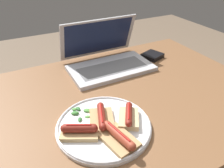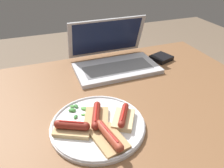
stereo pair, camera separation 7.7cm
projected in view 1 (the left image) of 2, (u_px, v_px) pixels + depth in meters
name	position (u px, v px, depth m)	size (l,w,h in m)	color
desk	(102.00, 118.00, 0.82)	(1.27, 0.77, 0.74)	brown
laptop	(107.00, 59.00, 0.99)	(0.37, 0.27, 0.20)	#B7B7BC
plate	(104.00, 126.00, 0.67)	(0.29, 0.29, 0.02)	silver
sausage_toast_left	(102.00, 118.00, 0.67)	(0.11, 0.13, 0.04)	tan
sausage_toast_middle	(119.00, 137.00, 0.60)	(0.10, 0.13, 0.04)	tan
sausage_toast_right	(80.00, 131.00, 0.62)	(0.12, 0.10, 0.04)	tan
sausage_toast_extra	(129.00, 117.00, 0.67)	(0.10, 0.11, 0.04)	#D6B784
salad_pile	(80.00, 112.00, 0.71)	(0.07, 0.08, 0.01)	#2D662D
external_drive	(152.00, 56.00, 1.09)	(0.11, 0.11, 0.02)	black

